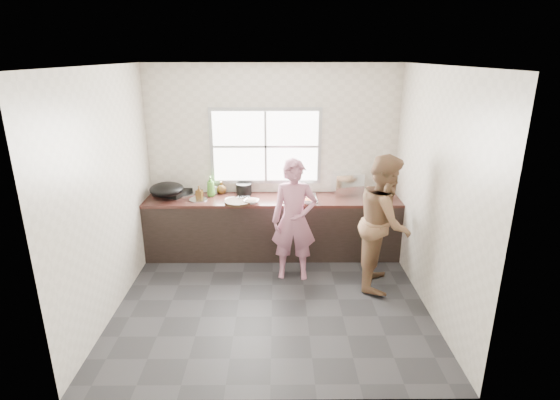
{
  "coord_description": "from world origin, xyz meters",
  "views": [
    {
      "loc": [
        0.06,
        -4.59,
        2.81
      ],
      "look_at": [
        0.1,
        0.65,
        1.05
      ],
      "focal_mm": 28.0,
      "sensor_mm": 36.0,
      "label": 1
    }
  ],
  "objects_px": {
    "glass_jar": "(215,190)",
    "bowl_crabs": "(309,201)",
    "black_pot": "(244,189)",
    "plate_food": "(233,200)",
    "dish_rack": "(347,183)",
    "bottle_green": "(211,186)",
    "wok": "(167,189)",
    "burner": "(173,192)",
    "bottle_brown_tall": "(199,193)",
    "bottle_brown_short": "(221,188)",
    "pot_lid_left": "(198,200)",
    "bowl_held": "(312,199)",
    "bowl_mince": "(252,201)",
    "pot_lid_right": "(186,194)",
    "woman": "(294,224)",
    "person_side": "(384,222)",
    "cutting_board": "(238,202)"
  },
  "relations": [
    {
      "from": "bottle_brown_short",
      "to": "pot_lid_left",
      "type": "height_order",
      "value": "bottle_brown_short"
    },
    {
      "from": "bowl_held",
      "to": "black_pot",
      "type": "bearing_deg",
      "value": 162.59
    },
    {
      "from": "burner",
      "to": "glass_jar",
      "type": "bearing_deg",
      "value": 1.59
    },
    {
      "from": "plate_food",
      "to": "wok",
      "type": "height_order",
      "value": "wok"
    },
    {
      "from": "black_pot",
      "to": "bowl_held",
      "type": "bearing_deg",
      "value": -17.41
    },
    {
      "from": "glass_jar",
      "to": "bowl_crabs",
      "type": "bearing_deg",
      "value": -18.08
    },
    {
      "from": "black_pot",
      "to": "person_side",
      "type": "bearing_deg",
      "value": -30.86
    },
    {
      "from": "woman",
      "to": "person_side",
      "type": "bearing_deg",
      "value": -6.87
    },
    {
      "from": "black_pot",
      "to": "pot_lid_right",
      "type": "relative_size",
      "value": 0.81
    },
    {
      "from": "bowl_crabs",
      "to": "burner",
      "type": "xyz_separation_m",
      "value": [
        -1.96,
        0.42,
        0.0
      ]
    },
    {
      "from": "plate_food",
      "to": "burner",
      "type": "distance_m",
      "value": 0.95
    },
    {
      "from": "burner",
      "to": "bowl_held",
      "type": "bearing_deg",
      "value": -9.3
    },
    {
      "from": "bottle_brown_tall",
      "to": "glass_jar",
      "type": "xyz_separation_m",
      "value": [
        0.18,
        0.25,
        -0.03
      ]
    },
    {
      "from": "cutting_board",
      "to": "pot_lid_left",
      "type": "height_order",
      "value": "cutting_board"
    },
    {
      "from": "bowl_mince",
      "to": "wok",
      "type": "relative_size",
      "value": 0.43
    },
    {
      "from": "pot_lid_left",
      "to": "bottle_brown_tall",
      "type": "bearing_deg",
      "value": 73.36
    },
    {
      "from": "bowl_crabs",
      "to": "glass_jar",
      "type": "relative_size",
      "value": 1.71
    },
    {
      "from": "cutting_board",
      "to": "bowl_mince",
      "type": "xyz_separation_m",
      "value": [
        0.19,
        0.0,
        0.01
      ]
    },
    {
      "from": "bottle_green",
      "to": "wok",
      "type": "height_order",
      "value": "bottle_green"
    },
    {
      "from": "bowl_mince",
      "to": "plate_food",
      "type": "bearing_deg",
      "value": 154.89
    },
    {
      "from": "bowl_held",
      "to": "pot_lid_right",
      "type": "height_order",
      "value": "bowl_held"
    },
    {
      "from": "glass_jar",
      "to": "wok",
      "type": "relative_size",
      "value": 0.22
    },
    {
      "from": "bowl_mince",
      "to": "black_pot",
      "type": "xyz_separation_m",
      "value": [
        -0.13,
        0.4,
        0.06
      ]
    },
    {
      "from": "plate_food",
      "to": "dish_rack",
      "type": "height_order",
      "value": "dish_rack"
    },
    {
      "from": "wok",
      "to": "bottle_green",
      "type": "bearing_deg",
      "value": 13.44
    },
    {
      "from": "woman",
      "to": "cutting_board",
      "type": "relative_size",
      "value": 4.02
    },
    {
      "from": "bottle_brown_tall",
      "to": "bottle_brown_short",
      "type": "bearing_deg",
      "value": 42.06
    },
    {
      "from": "bowl_mince",
      "to": "burner",
      "type": "relative_size",
      "value": 0.48
    },
    {
      "from": "woman",
      "to": "pot_lid_left",
      "type": "xyz_separation_m",
      "value": [
        -1.33,
        0.63,
        0.12
      ]
    },
    {
      "from": "plate_food",
      "to": "glass_jar",
      "type": "relative_size",
      "value": 2.08
    },
    {
      "from": "black_pot",
      "to": "pot_lid_left",
      "type": "xyz_separation_m",
      "value": [
        -0.62,
        -0.25,
        -0.07
      ]
    },
    {
      "from": "plate_food",
      "to": "wok",
      "type": "relative_size",
      "value": 0.46
    },
    {
      "from": "plate_food",
      "to": "black_pot",
      "type": "bearing_deg",
      "value": 62.91
    },
    {
      "from": "black_pot",
      "to": "dish_rack",
      "type": "xyz_separation_m",
      "value": [
        1.51,
        0.04,
        0.08
      ]
    },
    {
      "from": "bottle_brown_short",
      "to": "burner",
      "type": "distance_m",
      "value": 0.71
    },
    {
      "from": "bowl_crabs",
      "to": "glass_jar",
      "type": "distance_m",
      "value": 1.42
    },
    {
      "from": "person_side",
      "to": "bottle_brown_short",
      "type": "distance_m",
      "value": 2.42
    },
    {
      "from": "person_side",
      "to": "pot_lid_right",
      "type": "bearing_deg",
      "value": 82.28
    },
    {
      "from": "plate_food",
      "to": "pot_lid_right",
      "type": "relative_size",
      "value": 0.8
    },
    {
      "from": "woman",
      "to": "plate_food",
      "type": "bearing_deg",
      "value": 147.3
    },
    {
      "from": "woman",
      "to": "bowl_mince",
      "type": "relative_size",
      "value": 7.23
    },
    {
      "from": "bowl_crabs",
      "to": "wok",
      "type": "relative_size",
      "value": 0.38
    },
    {
      "from": "glass_jar",
      "to": "bottle_green",
      "type": "bearing_deg",
      "value": -107.47
    },
    {
      "from": "bottle_brown_short",
      "to": "pot_lid_left",
      "type": "bearing_deg",
      "value": -134.97
    },
    {
      "from": "glass_jar",
      "to": "woman",
      "type": "bearing_deg",
      "value": -39.2
    },
    {
      "from": "bottle_brown_tall",
      "to": "bottle_brown_short",
      "type": "xyz_separation_m",
      "value": [
        0.28,
        0.25,
        -0.0
      ]
    },
    {
      "from": "bowl_held",
      "to": "bottle_brown_short",
      "type": "bearing_deg",
      "value": 165.09
    },
    {
      "from": "bowl_mince",
      "to": "black_pot",
      "type": "bearing_deg",
      "value": 108.41
    },
    {
      "from": "black_pot",
      "to": "plate_food",
      "type": "bearing_deg",
      "value": -117.09
    },
    {
      "from": "wok",
      "to": "glass_jar",
      "type": "bearing_deg",
      "value": 22.44
    }
  ]
}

